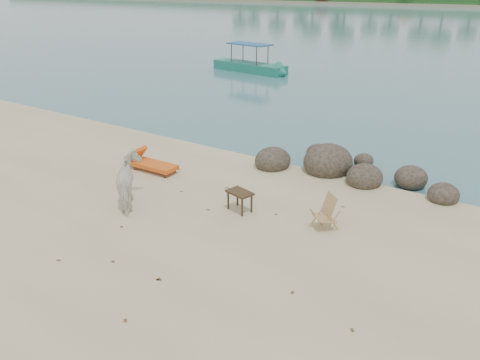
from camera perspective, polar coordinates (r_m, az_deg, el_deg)
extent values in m
ellipsoid|color=#2E281F|center=(15.86, 4.00, 2.31)|extent=(1.19, 1.30, 0.89)
ellipsoid|color=#2E281F|center=(15.73, 10.67, 2.06)|extent=(1.60, 1.76, 1.20)
ellipsoid|color=#2E281F|center=(14.97, 14.93, 0.21)|extent=(1.10, 1.22, 0.83)
ellipsoid|color=#2E281F|center=(15.41, 20.10, 0.14)|extent=(1.00, 1.10, 0.75)
ellipsoid|color=#2E281F|center=(14.60, 23.53, -1.75)|extent=(0.88, 0.97, 0.66)
ellipsoid|color=#2E281F|center=(16.93, 9.52, 3.19)|extent=(0.85, 0.93, 0.64)
ellipsoid|color=#2E281F|center=(16.59, 14.82, 2.18)|extent=(0.66, 0.73, 0.50)
imported|color=white|center=(13.22, -13.20, -0.29)|extent=(1.73, 1.69, 1.41)
plane|color=brown|center=(9.26, -13.78, -16.43)|extent=(0.14, 0.14, 0.00)
plane|color=brown|center=(12.37, -14.23, -5.67)|extent=(0.13, 0.13, 0.00)
plane|color=brown|center=(10.20, -9.95, -11.95)|extent=(0.11, 0.11, 0.00)
plane|color=brown|center=(15.72, -7.43, 1.19)|extent=(0.13, 0.13, 0.00)
plane|color=brown|center=(12.64, 4.40, -4.32)|extent=(0.11, 0.11, 0.00)
plane|color=brown|center=(13.33, 12.43, -3.32)|extent=(0.13, 0.13, 0.00)
plane|color=brown|center=(9.74, 6.39, -13.61)|extent=(0.12, 0.12, 0.00)
plane|color=brown|center=(10.99, -15.20, -9.69)|extent=(0.12, 0.12, 0.00)
plane|color=brown|center=(9.05, 13.50, -17.51)|extent=(0.14, 0.14, 0.00)
plane|color=brown|center=(14.06, -7.16, -1.50)|extent=(0.14, 0.14, 0.00)
plane|color=brown|center=(15.11, -9.10, 0.17)|extent=(0.11, 0.11, 0.00)
plane|color=brown|center=(12.89, -3.86, -3.75)|extent=(0.10, 0.10, 0.00)
plane|color=brown|center=(14.20, -1.62, -1.07)|extent=(0.14, 0.14, 0.00)
plane|color=brown|center=(10.17, -9.80, -12.04)|extent=(0.13, 0.13, 0.00)
plane|color=brown|center=(11.41, -21.24, -9.23)|extent=(0.13, 0.13, 0.00)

